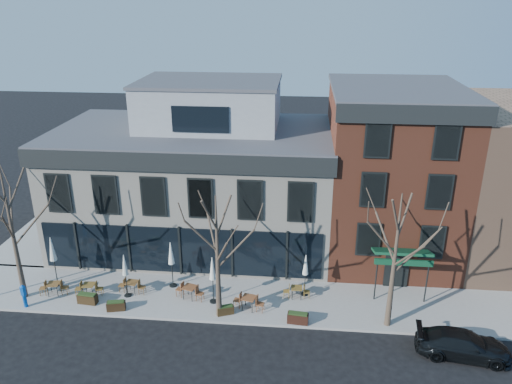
# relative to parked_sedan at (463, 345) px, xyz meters

# --- Properties ---
(ground) EXTENTS (120.00, 120.00, 0.00)m
(ground) POSITION_rel_parked_sedan_xyz_m (-15.29, 5.85, -0.65)
(ground) COLOR black
(ground) RESTS_ON ground
(sidewalk_front) EXTENTS (33.50, 4.70, 0.15)m
(sidewalk_front) POSITION_rel_parked_sedan_xyz_m (-12.04, 3.70, -0.57)
(sidewalk_front) COLOR gray
(sidewalk_front) RESTS_ON ground
(sidewalk_side) EXTENTS (4.50, 12.00, 0.15)m
(sidewalk_side) POSITION_rel_parked_sedan_xyz_m (-26.54, 11.85, -0.57)
(sidewalk_side) COLOR gray
(sidewalk_side) RESTS_ON ground
(corner_building) EXTENTS (18.39, 10.39, 11.10)m
(corner_building) POSITION_rel_parked_sedan_xyz_m (-15.21, 10.92, 4.08)
(corner_building) COLOR beige
(corner_building) RESTS_ON ground
(red_brick_building) EXTENTS (8.20, 11.78, 11.18)m
(red_brick_building) POSITION_rel_parked_sedan_xyz_m (-2.29, 10.83, 4.99)
(red_brick_building) COLOR brown
(red_brick_building) RESTS_ON ground
(tree_corner) EXTENTS (3.93, 3.98, 7.92)m
(tree_corner) POSITION_rel_parked_sedan_xyz_m (-23.77, 2.65, 3.60)
(tree_corner) COLOR #382B21
(tree_corner) RESTS_ON sidewalk_front
(tree_mid) EXTENTS (3.50, 3.55, 7.04)m
(tree_mid) POSITION_rel_parked_sedan_xyz_m (-12.28, 1.95, 3.15)
(tree_mid) COLOR #382B21
(tree_mid) RESTS_ON sidewalk_front
(tree_right) EXTENTS (3.72, 3.77, 7.48)m
(tree_right) POSITION_rel_parked_sedan_xyz_m (-3.27, 1.95, 3.37)
(tree_right) COLOR #382B21
(tree_right) RESTS_ON sidewalk_front
(parked_sedan) EXTENTS (4.65, 2.35, 1.29)m
(parked_sedan) POSITION_rel_parked_sedan_xyz_m (0.00, 0.00, 0.00)
(parked_sedan) COLOR black
(parked_sedan) RESTS_ON ground
(call_box) EXTENTS (0.29, 0.28, 1.42)m
(call_box) POSITION_rel_parked_sedan_xyz_m (-23.19, 1.68, 0.26)
(call_box) COLOR #0D4BAA
(call_box) RESTS_ON sidewalk_front
(cafe_set_0) EXTENTS (1.70, 0.76, 0.87)m
(cafe_set_0) POSITION_rel_parked_sedan_xyz_m (-22.18, 3.04, -0.05)
(cafe_set_0) COLOR brown
(cafe_set_0) RESTS_ON sidewalk_front
(cafe_set_1) EXTENTS (1.65, 0.71, 0.86)m
(cafe_set_1) POSITION_rel_parked_sedan_xyz_m (-20.11, 3.16, -0.06)
(cafe_set_1) COLOR brown
(cafe_set_1) RESTS_ON sidewalk_front
(cafe_set_2) EXTENTS (1.67, 0.72, 0.87)m
(cafe_set_2) POSITION_rel_parked_sedan_xyz_m (-17.71, 3.64, -0.05)
(cafe_set_2) COLOR brown
(cafe_set_2) RESTS_ON sidewalk_front
(cafe_set_3) EXTENTS (1.79, 0.90, 0.92)m
(cafe_set_3) POSITION_rel_parked_sedan_xyz_m (-14.23, 3.39, -0.03)
(cafe_set_3) COLOR brown
(cafe_set_3) RESTS_ON sidewalk_front
(cafe_set_4) EXTENTS (1.83, 0.85, 0.94)m
(cafe_set_4) POSITION_rel_parked_sedan_xyz_m (-10.74, 2.64, -0.01)
(cafe_set_4) COLOR brown
(cafe_set_4) RESTS_ON sidewalk_front
(cafe_set_5) EXTENTS (1.57, 0.65, 0.82)m
(cafe_set_5) POSITION_rel_parked_sedan_xyz_m (-8.13, 4.02, -0.07)
(cafe_set_5) COLOR brown
(cafe_set_5) RESTS_ON sidewalk_front
(umbrella_0) EXTENTS (0.50, 0.50, 3.14)m
(umbrella_0) POSITION_rel_parked_sedan_xyz_m (-22.51, 4.09, 1.72)
(umbrella_0) COLOR black
(umbrella_0) RESTS_ON sidewalk_front
(umbrella_1) EXTENTS (0.43, 0.43, 2.68)m
(umbrella_1) POSITION_rel_parked_sedan_xyz_m (-17.87, 3.27, 1.40)
(umbrella_1) COLOR black
(umbrella_1) RESTS_ON sidewalk_front
(umbrella_2) EXTENTS (0.47, 0.47, 2.92)m
(umbrella_2) POSITION_rel_parked_sedan_xyz_m (-15.52, 4.56, 1.56)
(umbrella_2) COLOR black
(umbrella_2) RESTS_ON sidewalk_front
(umbrella_3) EXTENTS (0.46, 0.46, 2.86)m
(umbrella_3) POSITION_rel_parked_sedan_xyz_m (-12.81, 3.14, 1.52)
(umbrella_3) COLOR black
(umbrella_3) RESTS_ON sidewalk_front
(umbrella_4) EXTENTS (0.42, 0.42, 2.62)m
(umbrella_4) POSITION_rel_parked_sedan_xyz_m (-7.67, 4.37, 1.35)
(umbrella_4) COLOR black
(umbrella_4) RESTS_ON sidewalk_front
(planter_0) EXTENTS (1.13, 0.54, 0.61)m
(planter_0) POSITION_rel_parked_sedan_xyz_m (-19.88, 2.35, -0.19)
(planter_0) COLOR black
(planter_0) RESTS_ON sidewalk_front
(planter_1) EXTENTS (1.07, 0.61, 0.56)m
(planter_1) POSITION_rel_parked_sedan_xyz_m (-18.04, 1.86, -0.22)
(planter_1) COLOR black
(planter_1) RESTS_ON sidewalk_front
(planter_2) EXTENTS (0.99, 0.67, 0.51)m
(planter_2) POSITION_rel_parked_sedan_xyz_m (-11.97, 2.06, -0.24)
(planter_2) COLOR #312210
(planter_2) RESTS_ON sidewalk_front
(planter_3) EXTENTS (1.14, 0.55, 0.62)m
(planter_3) POSITION_rel_parked_sedan_xyz_m (-8.01, 1.65, -0.19)
(planter_3) COLOR black
(planter_3) RESTS_ON sidewalk_front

